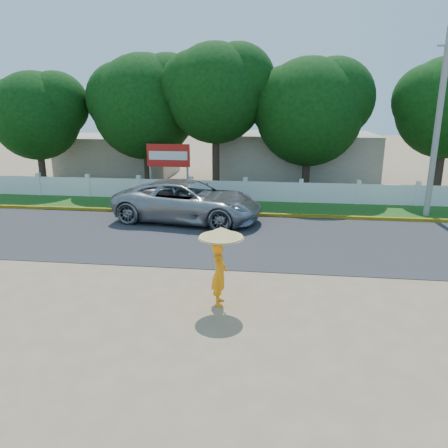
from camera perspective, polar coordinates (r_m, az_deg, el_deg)
name	(u,v)px	position (r m, az deg, el deg)	size (l,w,h in m)	color
ground	(216,283)	(13.45, -1.09, -7.67)	(120.00, 120.00, 0.00)	#9E8460
road	(232,238)	(17.63, 1.03, -1.81)	(60.00, 7.00, 0.02)	#38383A
grass_verge	(243,207)	(22.66, 2.48, 2.23)	(60.00, 3.50, 0.03)	#2D601E
curb	(240,214)	(21.00, 2.09, 1.31)	(40.00, 0.18, 0.16)	yellow
fence	(245,191)	(23.95, 2.79, 4.29)	(40.00, 0.10, 1.10)	silver
building_near	(297,157)	(30.45, 9.56, 8.60)	(10.00, 6.00, 3.20)	#B7AD99
building_far	(119,155)	(33.58, -13.53, 8.71)	(8.00, 5.00, 2.80)	#B7AD99
utility_pole	(438,126)	(22.53, 26.12, 11.40)	(0.28, 0.28, 8.44)	gray
vehicle	(188,201)	(19.98, -4.68, 3.00)	(3.08, 6.68, 1.86)	#909498
monk_with_parasol	(220,255)	(11.61, -0.50, -4.02)	(1.20, 1.20, 2.19)	orange
billboard	(168,158)	(25.50, -7.28, 8.52)	(2.50, 0.13, 2.95)	gray
tree_row	(312,107)	(26.62, 11.42, 14.77)	(39.04, 7.26, 8.56)	#473828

